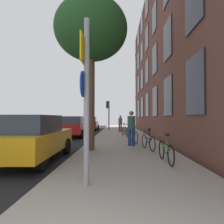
{
  "coord_description": "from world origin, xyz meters",
  "views": [
    {
      "loc": [
        0.71,
        -1.22,
        1.55
      ],
      "look_at": [
        0.29,
        13.83,
        1.97
      ],
      "focal_mm": 30.96,
      "sensor_mm": 36.0,
      "label": 1
    }
  ],
  "objects_px": {
    "traffic_light": "(108,110)",
    "bicycle_1": "(148,141)",
    "car_2": "(90,123)",
    "pedestrian_1": "(120,123)",
    "sign_post": "(86,91)",
    "bicycle_3": "(128,132)",
    "bicycle_5": "(133,129)",
    "tree_near": "(91,31)",
    "pedestrian_0": "(131,126)",
    "car_1": "(74,126)",
    "bicycle_2": "(133,136)",
    "car_0": "(33,137)",
    "bicycle_4": "(124,130)",
    "bicycle_0": "(166,151)"
  },
  "relations": [
    {
      "from": "traffic_light",
      "to": "bicycle_1",
      "type": "bearing_deg",
      "value": -79.64
    },
    {
      "from": "car_2",
      "to": "pedestrian_1",
      "type": "bearing_deg",
      "value": -48.17
    },
    {
      "from": "sign_post",
      "to": "car_2",
      "type": "relative_size",
      "value": 0.8
    },
    {
      "from": "sign_post",
      "to": "bicycle_3",
      "type": "bearing_deg",
      "value": 81.28
    },
    {
      "from": "bicycle_1",
      "to": "bicycle_5",
      "type": "bearing_deg",
      "value": 89.47
    },
    {
      "from": "tree_near",
      "to": "pedestrian_0",
      "type": "distance_m",
      "value": 4.88
    },
    {
      "from": "car_1",
      "to": "car_2",
      "type": "bearing_deg",
      "value": 89.43
    },
    {
      "from": "bicycle_2",
      "to": "bicycle_5",
      "type": "distance_m",
      "value": 7.22
    },
    {
      "from": "sign_post",
      "to": "bicycle_3",
      "type": "height_order",
      "value": "sign_post"
    },
    {
      "from": "bicycle_3",
      "to": "car_2",
      "type": "height_order",
      "value": "car_2"
    },
    {
      "from": "traffic_light",
      "to": "bicycle_2",
      "type": "xyz_separation_m",
      "value": [
        1.96,
        -10.85,
        -1.91
      ]
    },
    {
      "from": "traffic_light",
      "to": "tree_near",
      "type": "bearing_deg",
      "value": -90.49
    },
    {
      "from": "traffic_light",
      "to": "bicycle_5",
      "type": "distance_m",
      "value": 4.83
    },
    {
      "from": "bicycle_3",
      "to": "car_0",
      "type": "distance_m",
      "value": 7.6
    },
    {
      "from": "bicycle_2",
      "to": "bicycle_4",
      "type": "distance_m",
      "value": 4.81
    },
    {
      "from": "bicycle_1",
      "to": "pedestrian_0",
      "type": "xyz_separation_m",
      "value": [
        -0.65,
        1.17,
        0.64
      ]
    },
    {
      "from": "bicycle_2",
      "to": "bicycle_4",
      "type": "bearing_deg",
      "value": 94.01
    },
    {
      "from": "bicycle_1",
      "to": "car_0",
      "type": "xyz_separation_m",
      "value": [
        -4.35,
        -1.82,
        0.36
      ]
    },
    {
      "from": "bicycle_5",
      "to": "bicycle_0",
      "type": "bearing_deg",
      "value": -89.54
    },
    {
      "from": "bicycle_3",
      "to": "traffic_light",
      "type": "bearing_deg",
      "value": 102.06
    },
    {
      "from": "bicycle_4",
      "to": "car_1",
      "type": "relative_size",
      "value": 0.43
    },
    {
      "from": "sign_post",
      "to": "bicycle_4",
      "type": "distance_m",
      "value": 11.87
    },
    {
      "from": "car_0",
      "to": "car_1",
      "type": "bearing_deg",
      "value": 92.79
    },
    {
      "from": "bicycle_0",
      "to": "bicycle_3",
      "type": "distance_m",
      "value": 7.25
    },
    {
      "from": "tree_near",
      "to": "bicycle_3",
      "type": "bearing_deg",
      "value": 68.55
    },
    {
      "from": "sign_post",
      "to": "car_1",
      "type": "distance_m",
      "value": 11.48
    },
    {
      "from": "tree_near",
      "to": "car_0",
      "type": "relative_size",
      "value": 1.56
    },
    {
      "from": "bicycle_1",
      "to": "pedestrian_0",
      "type": "relative_size",
      "value": 0.92
    },
    {
      "from": "bicycle_1",
      "to": "car_2",
      "type": "xyz_separation_m",
      "value": [
        -4.68,
        14.42,
        0.36
      ]
    },
    {
      "from": "bicycle_1",
      "to": "car_0",
      "type": "distance_m",
      "value": 4.73
    },
    {
      "from": "traffic_light",
      "to": "tree_near",
      "type": "relative_size",
      "value": 0.49
    },
    {
      "from": "traffic_light",
      "to": "bicycle_3",
      "type": "distance_m",
      "value": 8.85
    },
    {
      "from": "traffic_light",
      "to": "bicycle_0",
      "type": "height_order",
      "value": "traffic_light"
    },
    {
      "from": "pedestrian_0",
      "to": "car_1",
      "type": "bearing_deg",
      "value": 127.19
    },
    {
      "from": "bicycle_0",
      "to": "car_1",
      "type": "relative_size",
      "value": 0.41
    },
    {
      "from": "car_0",
      "to": "bicycle_0",
      "type": "bearing_deg",
      "value": -7.32
    },
    {
      "from": "bicycle_0",
      "to": "pedestrian_1",
      "type": "bearing_deg",
      "value": 95.63
    },
    {
      "from": "sign_post",
      "to": "car_1",
      "type": "bearing_deg",
      "value": 103.76
    },
    {
      "from": "bicycle_1",
      "to": "bicycle_4",
      "type": "height_order",
      "value": "bicycle_4"
    },
    {
      "from": "traffic_light",
      "to": "bicycle_3",
      "type": "xyz_separation_m",
      "value": [
        1.8,
        -8.45,
        -1.9
      ]
    },
    {
      "from": "traffic_light",
      "to": "bicycle_3",
      "type": "relative_size",
      "value": 1.91
    },
    {
      "from": "bicycle_0",
      "to": "bicycle_5",
      "type": "distance_m",
      "value": 12.0
    },
    {
      "from": "bicycle_2",
      "to": "pedestrian_1",
      "type": "xyz_separation_m",
      "value": [
        -0.61,
        7.99,
        0.55
      ]
    },
    {
      "from": "bicycle_2",
      "to": "sign_post",
      "type": "bearing_deg",
      "value": -102.9
    },
    {
      "from": "bicycle_2",
      "to": "pedestrian_1",
      "type": "relative_size",
      "value": 1.01
    },
    {
      "from": "sign_post",
      "to": "pedestrian_1",
      "type": "bearing_deg",
      "value": 86.28
    },
    {
      "from": "pedestrian_0",
      "to": "pedestrian_1",
      "type": "bearing_deg",
      "value": 92.63
    },
    {
      "from": "bicycle_2",
      "to": "car_2",
      "type": "xyz_separation_m",
      "value": [
        -4.21,
        12.02,
        0.35
      ]
    },
    {
      "from": "bicycle_1",
      "to": "bicycle_5",
      "type": "height_order",
      "value": "bicycle_1"
    },
    {
      "from": "pedestrian_0",
      "to": "sign_post",
      "type": "bearing_deg",
      "value": -103.8
    }
  ]
}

